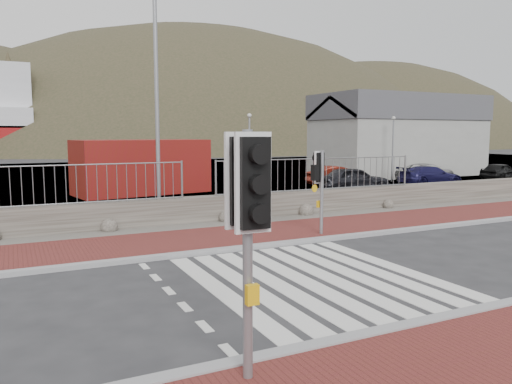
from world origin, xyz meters
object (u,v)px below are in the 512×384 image
streetlight (161,91)px  car_b (337,176)px  traffic_signal_near (248,203)px  car_e (500,171)px  traffic_signal_far (321,174)px  shipping_container (142,167)px  car_d (426,173)px  car_a (354,179)px  car_c (430,176)px

streetlight → car_b: streetlight is taller
traffic_signal_near → car_e: size_ratio=0.93×
traffic_signal_far → car_e: 23.27m
shipping_container → streetlight: bearing=-108.2°
traffic_signal_far → car_e: size_ratio=0.77×
shipping_container → car_d: (17.49, -1.87, -0.77)m
streetlight → car_e: size_ratio=2.39×
traffic_signal_near → car_a: size_ratio=0.81×
car_d → car_a: bearing=95.0°
car_e → traffic_signal_near: bearing=111.6°
traffic_signal_near → car_d: 27.79m
shipping_container → car_b: size_ratio=1.83×
traffic_signal_far → car_b: bearing=-143.0°
traffic_signal_near → car_b: 23.52m
streetlight → car_c: size_ratio=2.01×
traffic_signal_far → car_e: (20.85, 10.25, -1.28)m
car_b → shipping_container: bearing=88.9°
streetlight → car_d: size_ratio=1.87×
car_d → shipping_container: bearing=72.0°
car_c → car_d: size_ratio=0.93×
traffic_signal_near → car_b: (14.40, 18.52, -1.63)m
car_b → car_c: (5.32, -1.88, -0.02)m
car_a → car_d: (7.29, 2.22, -0.06)m
shipping_container → car_b: (10.95, -1.54, -0.77)m
car_b → streetlight: bearing=126.8°
shipping_container → car_d: 17.60m
car_b → car_c: 5.64m
streetlight → traffic_signal_far: bearing=-39.1°
car_a → car_c: bearing=-76.3°
traffic_signal_far → car_e: traffic_signal_far is taller
car_c → car_e: (6.78, 0.59, -0.01)m
car_b → car_e: car_b is taller
car_b → car_d: bearing=-85.9°
traffic_signal_far → shipping_container: (-2.20, 13.08, -0.48)m
car_c → car_d: car_d is taller
car_d → car_e: car_d is taller
traffic_signal_near → car_e: 31.65m
traffic_signal_far → car_c: 17.12m
car_a → car_c: car_a is taller
car_a → car_c: size_ratio=0.97×
shipping_container → car_e: size_ratio=1.98×
car_e → car_b: bearing=72.5°
car_d → streetlight: bearing=97.7°
streetlight → car_b: 14.65m
shipping_container → traffic_signal_near: bearing=-109.4°
car_c → shipping_container: bearing=83.8°
shipping_container → car_e: 23.24m
car_d → traffic_signal_near: bearing=119.1°
streetlight → car_c: streetlight is taller
streetlight → car_c: bearing=29.4°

